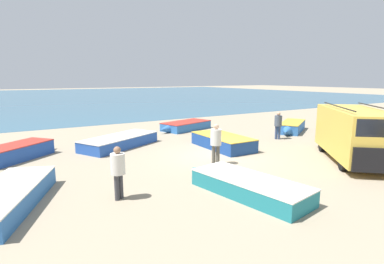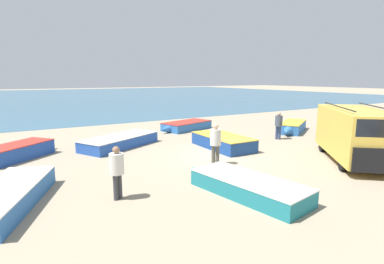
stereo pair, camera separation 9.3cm
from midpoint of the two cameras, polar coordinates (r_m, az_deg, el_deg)
name	(u,v)px [view 2 (the right image)]	position (r m, az deg, el deg)	size (l,w,h in m)	color
ground_plane	(218,156)	(13.88, 5.11, -4.59)	(200.00, 200.00, 0.00)	gray
sea_water	(60,97)	(63.44, -23.73, 6.20)	(120.00, 80.00, 0.01)	#33607A
parked_van	(355,133)	(14.51, 28.83, -0.17)	(4.81, 5.16, 2.39)	gold
fishing_rowboat_0	(122,141)	(16.16, -13.04, -1.65)	(5.08, 3.50, 0.57)	#234CA3
fishing_rowboat_1	(3,200)	(9.76, -32.05, -10.89)	(2.89, 4.93, 0.58)	#2D66AD
fishing_rowboat_2	(292,127)	(21.06, 18.70, 0.91)	(4.07, 2.98, 0.65)	#2D66AD
fishing_rowboat_3	(186,126)	(20.73, -1.10, 1.19)	(4.32, 2.58, 0.56)	#2D66AD
fishing_rowboat_4	(221,141)	(15.55, 5.76, -1.75)	(1.73, 4.33, 0.65)	navy
fishing_rowboat_5	(19,151)	(15.43, -29.87, -3.15)	(3.50, 3.14, 0.67)	#234CA3
fishing_rowboat_6	(245,185)	(9.57, 10.34, -9.97)	(2.08, 4.67, 0.54)	#1E757F
fisherman_0	(340,125)	(18.17, 26.56, 1.18)	(0.45, 0.45, 1.71)	#38383D
fisherman_1	(117,168)	(9.06, -13.84, -6.65)	(0.42, 0.42, 1.61)	#38383D
fisherman_2	(279,123)	(18.13, 16.32, 1.65)	(0.42, 0.42, 1.61)	navy
fisherman_3	(216,140)	(12.29, 4.73, -1.62)	(0.45, 0.45, 1.71)	#5B564C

